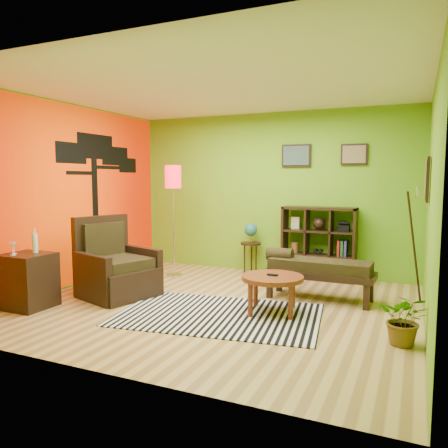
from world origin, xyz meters
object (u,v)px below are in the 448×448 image
at_px(floor_lamp, 173,187).
at_px(potted_plant, 405,325).
at_px(bench, 317,268).
at_px(side_cabinet, 28,280).
at_px(coffee_table, 272,281).
at_px(globe_table, 251,235).
at_px(cube_shelf, 319,243).
at_px(armchair, 115,272).

relative_size(floor_lamp, potted_plant, 3.52).
bearing_deg(bench, side_cabinet, -150.43).
bearing_deg(bench, coffee_table, -114.07).
height_order(side_cabinet, floor_lamp, floor_lamp).
bearing_deg(side_cabinet, globe_table, 58.57).
relative_size(floor_lamp, globe_table, 2.13).
distance_m(floor_lamp, globe_table, 1.60).
distance_m(coffee_table, cube_shelf, 2.08).
xyz_separation_m(side_cabinet, globe_table, (1.91, 3.12, 0.31)).
bearing_deg(potted_plant, side_cabinet, -172.61).
distance_m(floor_lamp, potted_plant, 4.29).
bearing_deg(potted_plant, floor_lamp, 154.66).
distance_m(floor_lamp, cube_shelf, 2.61).
bearing_deg(side_cabinet, bench, 29.57).
distance_m(globe_table, potted_plant, 3.66).
relative_size(armchair, globe_table, 1.31).
height_order(armchair, side_cabinet, armchair).
distance_m(armchair, bench, 2.83).
distance_m(side_cabinet, bench, 3.84).
bearing_deg(coffee_table, globe_table, 117.14).
height_order(side_cabinet, cube_shelf, cube_shelf).
height_order(armchair, floor_lamp, floor_lamp).
bearing_deg(potted_plant, bench, 131.66).
xyz_separation_m(floor_lamp, cube_shelf, (2.30, 0.79, -0.92)).
bearing_deg(floor_lamp, coffee_table, -30.50).
bearing_deg(coffee_table, side_cabinet, -160.29).
bearing_deg(potted_plant, globe_table, 135.60).
xyz_separation_m(cube_shelf, potted_plant, (1.39, -2.54, -0.39)).
bearing_deg(bench, potted_plant, -48.34).
bearing_deg(potted_plant, cube_shelf, 118.61).
distance_m(side_cabinet, cube_shelf, 4.42).
relative_size(bench, potted_plant, 2.81).
relative_size(cube_shelf, bench, 0.80).
relative_size(armchair, bench, 0.77).
height_order(globe_table, cube_shelf, cube_shelf).
bearing_deg(cube_shelf, globe_table, -179.83).
height_order(cube_shelf, bench, cube_shelf).
bearing_deg(floor_lamp, potted_plant, -25.34).
bearing_deg(cube_shelf, coffee_table, -94.14).
relative_size(armchair, potted_plant, 2.17).
bearing_deg(side_cabinet, coffee_table, 19.71).
distance_m(floor_lamp, bench, 2.78).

